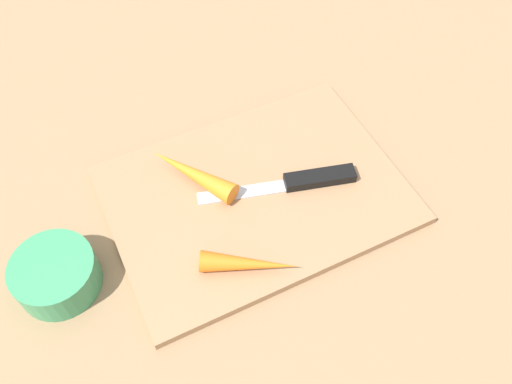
# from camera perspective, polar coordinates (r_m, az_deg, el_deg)

# --- Properties ---
(ground_plane) EXTENTS (1.40, 1.40, 0.00)m
(ground_plane) POSITION_cam_1_polar(r_m,az_deg,el_deg) (0.67, 0.00, -0.59)
(ground_plane) COLOR #8C6D4C
(cutting_board) EXTENTS (0.36, 0.26, 0.01)m
(cutting_board) POSITION_cam_1_polar(r_m,az_deg,el_deg) (0.67, 0.00, -0.30)
(cutting_board) COLOR #99704C
(cutting_board) RESTS_ON ground_plane
(knife) EXTENTS (0.20, 0.07, 0.01)m
(knife) POSITION_cam_1_polar(r_m,az_deg,el_deg) (0.67, 5.76, 1.32)
(knife) COLOR #B7B7BC
(knife) RESTS_ON cutting_board
(carrot_long) EXTENTS (0.09, 0.12, 0.03)m
(carrot_long) POSITION_cam_1_polar(r_m,az_deg,el_deg) (0.67, -6.90, 2.05)
(carrot_long) COLOR orange
(carrot_long) RESTS_ON cutting_board
(carrot_short) EXTENTS (0.11, 0.08, 0.03)m
(carrot_short) POSITION_cam_1_polar(r_m,az_deg,el_deg) (0.60, -0.75, -7.72)
(carrot_short) COLOR orange
(carrot_short) RESTS_ON cutting_board
(small_bowl) EXTENTS (0.09, 0.09, 0.04)m
(small_bowl) POSITION_cam_1_polar(r_m,az_deg,el_deg) (0.63, -20.68, -8.31)
(small_bowl) COLOR #388C59
(small_bowl) RESTS_ON ground_plane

